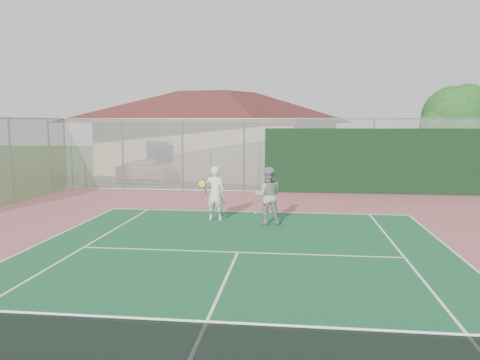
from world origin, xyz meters
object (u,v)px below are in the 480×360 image
Objects in this scene: bleachers at (144,174)px; player_white_front at (215,194)px; tree at (455,119)px; player_grey_back at (268,196)px; clubhouse at (219,124)px.

player_white_front is at bearing -55.78° from bleachers.
player_white_front is at bearing -134.97° from tree.
tree is 2.89× the size of player_grey_back.
bleachers is 17.14m from tree.
tree is at bearing 3.37° from clubhouse.
tree is at bearing -130.31° from player_white_front.
clubhouse is 9.20× the size of player_white_front.
player_grey_back is at bearing 173.46° from player_white_front.
bleachers is 10.91m from player_white_front.
clubhouse reaches higher than player_grey_back.
player_grey_back is at bearing -129.08° from tree.
clubhouse is 6.30× the size of bleachers.
tree reaches higher than bleachers.
player_grey_back is at bearing -56.21° from clubhouse.
tree is 16.04m from player_white_front.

